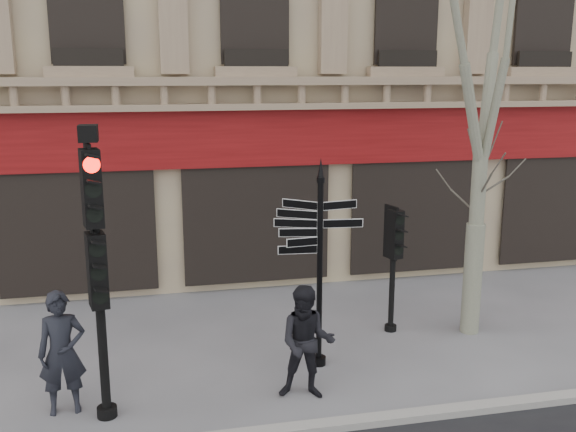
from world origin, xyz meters
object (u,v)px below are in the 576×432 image
Objects in this scene: fingerpost at (320,229)px; plane_tree at (490,19)px; pedestrian_a at (62,353)px; traffic_signal_main at (95,239)px; pedestrian_b at (307,343)px; traffic_signal_secondary at (393,247)px.

fingerpost is 0.43× the size of plane_tree.
fingerpost reaches higher than pedestrian_a.
traffic_signal_main reaches higher than fingerpost.
pedestrian_a is at bearing -169.06° from pedestrian_b.
plane_tree reaches higher than pedestrian_a.
traffic_signal_secondary is (1.79, 1.16, -0.74)m from fingerpost.
fingerpost reaches higher than pedestrian_b.
plane_tree reaches higher than traffic_signal_main.
pedestrian_a is at bearing -168.54° from plane_tree.
plane_tree is at bearing 6.00° from pedestrian_a.
pedestrian_a is 3.69m from pedestrian_b.
traffic_signal_main is 2.28× the size of pedestrian_a.
traffic_signal_main is 5.86m from traffic_signal_secondary.
pedestrian_b is at bearing -10.69° from pedestrian_a.
plane_tree is at bearing 42.21° from pedestrian_b.
traffic_signal_secondary is at bearing 60.58° from pedestrian_b.
traffic_signal_secondary is (5.34, 2.19, -1.02)m from traffic_signal_main.
fingerpost is at bearing 4.52° from pedestrian_a.
traffic_signal_main is at bearing -171.90° from traffic_signal_secondary.
plane_tree is (3.30, 0.78, 3.51)m from fingerpost.
pedestrian_a is at bearing -176.55° from traffic_signal_secondary.
fingerpost is at bearing -166.69° from plane_tree.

